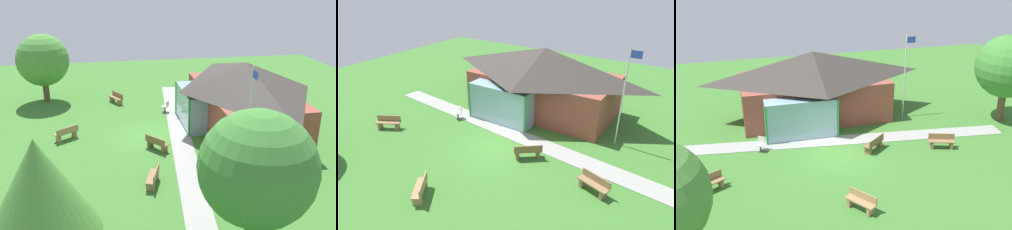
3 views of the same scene
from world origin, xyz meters
TOP-DOWN VIEW (x-y plane):
  - ground_plane at (0.00, 0.00)m, footprint 44.00×44.00m
  - pavilion at (-0.29, 5.99)m, footprint 10.49×6.92m
  - footpath at (0.00, 1.90)m, footprint 21.17×3.58m
  - flagpole at (5.51, 4.24)m, footprint 0.64×0.08m
  - bench_rear_near_path at (2.04, 0.11)m, footprint 1.44×1.29m
  - bench_mid_right at (5.88, -0.60)m, footprint 1.56×0.88m
  - bench_front_center at (-0.38, -5.16)m, footprint 1.22×1.48m
  - bench_mid_left at (-6.94, -1.82)m, footprint 1.52×1.12m
  - patio_chair_west at (-4.21, 1.69)m, footprint 0.60×0.60m
  - tree_far_east at (11.62, -4.79)m, footprint 3.62×3.62m
  - tree_lawn_corner at (-8.35, -7.27)m, footprint 4.02×4.02m
  - tree_east_hedge at (11.52, 2.11)m, footprint 4.00×4.00m

SIDE VIEW (x-z plane):
  - ground_plane at x=0.00m, z-range 0.00..0.00m
  - footpath at x=0.00m, z-range 0.00..0.03m
  - bench_rear_near_path at x=2.04m, z-range -0.02..0.82m
  - bench_mid_right at x=5.88m, z-range -0.02..0.82m
  - bench_front_center at x=-0.38m, z-range -0.02..0.82m
  - bench_mid_left at x=-6.94m, z-range -0.02..0.82m
  - patio_chair_west at x=-4.21m, z-range -0.01..0.85m
  - pavilion at x=-0.29m, z-range 0.09..4.55m
  - flagpole at x=5.51m, z-range 0.29..5.92m
  - tree_lawn_corner at x=-8.35m, z-range 0.65..5.99m
  - tree_far_east at x=11.62m, z-range 1.00..6.31m
  - tree_east_hedge at x=11.52m, z-range 0.82..6.50m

